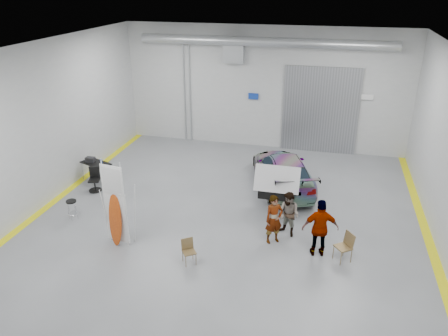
% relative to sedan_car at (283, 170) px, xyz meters
% --- Properties ---
extents(ground, '(16.00, 16.00, 0.00)m').
position_rel_sedan_car_xyz_m(ground, '(-1.61, -3.54, -0.70)').
color(ground, slate).
rests_on(ground, ground).
extents(room_shell, '(14.02, 16.18, 6.01)m').
position_rel_sedan_car_xyz_m(room_shell, '(-1.38, -1.32, 3.38)').
color(room_shell, '#AFB1B3').
rests_on(room_shell, ground).
extents(sedan_car, '(3.45, 5.22, 1.40)m').
position_rel_sedan_car_xyz_m(sedan_car, '(0.00, 0.00, 0.00)').
color(sedan_car, silver).
rests_on(sedan_car, ground).
extents(person_a, '(0.73, 0.68, 1.68)m').
position_rel_sedan_car_xyz_m(person_a, '(0.21, -4.28, 0.14)').
color(person_a, olive).
rests_on(person_a, ground).
extents(person_b, '(0.96, 0.89, 1.57)m').
position_rel_sedan_car_xyz_m(person_b, '(0.63, -3.74, 0.09)').
color(person_b, '#456780').
rests_on(person_b, ground).
extents(person_c, '(1.19, 0.68, 1.92)m').
position_rel_sedan_car_xyz_m(person_c, '(1.69, -4.66, 0.26)').
color(person_c, '#975432').
rests_on(person_c, ground).
extents(surfboard_display, '(0.83, 0.32, 2.96)m').
position_rel_sedan_car_xyz_m(surfboard_display, '(-4.64, -5.65, 0.50)').
color(surfboard_display, white).
rests_on(surfboard_display, ground).
extents(folding_chair_near, '(0.51, 0.56, 0.79)m').
position_rel_sedan_car_xyz_m(folding_chair_near, '(-2.10, -6.07, -0.46)').
color(folding_chair_near, brown).
rests_on(folding_chair_near, ground).
extents(folding_chair_far, '(0.61, 0.71, 0.94)m').
position_rel_sedan_car_xyz_m(folding_chair_far, '(2.42, -4.80, -0.41)').
color(folding_chair_far, brown).
rests_on(folding_chair_far, ground).
extents(shop_stool, '(0.38, 0.38, 0.75)m').
position_rel_sedan_car_xyz_m(shop_stool, '(-6.98, -4.58, -0.33)').
color(shop_stool, black).
rests_on(shop_stool, ground).
extents(work_table, '(1.46, 1.09, 1.07)m').
position_rel_sedan_car_xyz_m(work_table, '(-7.83, -1.40, 0.13)').
color(work_table, '#9A9DA2').
rests_on(work_table, ground).
extents(office_chair, '(0.54, 0.57, 0.98)m').
position_rel_sedan_car_xyz_m(office_chair, '(-7.36, -2.28, -0.27)').
color(office_chair, black).
rests_on(office_chair, ground).
extents(trunk_lid, '(1.64, 0.99, 0.04)m').
position_rel_sedan_car_xyz_m(trunk_lid, '(-0.00, -2.17, 0.72)').
color(trunk_lid, silver).
rests_on(trunk_lid, sedan_car).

